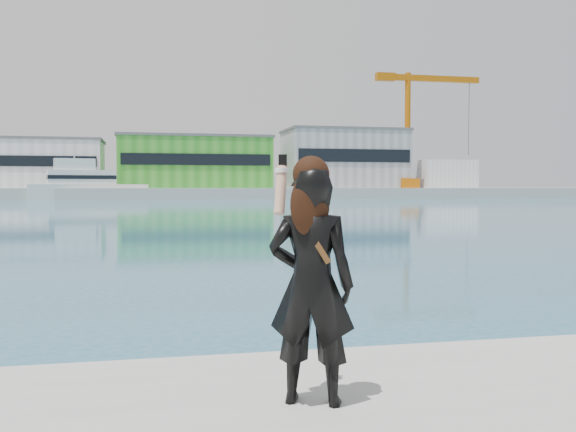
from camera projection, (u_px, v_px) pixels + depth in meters
name	position (u px, v px, depth m)	size (l,w,h in m)	color
far_quay	(154.00, 193.00, 131.42)	(320.00, 40.00, 2.00)	#9E9E99
warehouse_white	(39.00, 164.00, 124.46)	(24.48, 15.35, 9.50)	silver
warehouse_green	(194.00, 162.00, 130.88)	(30.60, 16.36, 10.50)	#319124
warehouse_grey_right	(344.00, 159.00, 137.70)	(25.50, 15.35, 12.50)	gray
ancillary_shed	(443.00, 174.00, 140.64)	(12.00, 10.00, 6.00)	silver
dock_crane	(413.00, 126.00, 134.39)	(23.00, 4.00, 24.00)	#CB660B
flagpole_right	(268.00, 165.00, 127.13)	(1.28, 0.16, 8.00)	silver
motor_yacht	(85.00, 185.00, 112.87)	(20.81, 9.39, 9.39)	silver
buoy_near	(312.00, 207.00, 70.53)	(0.50, 0.50, 0.50)	#EDB00C
woman	(311.00, 278.00, 4.13)	(0.66, 0.55, 1.63)	black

